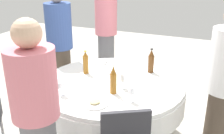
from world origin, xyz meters
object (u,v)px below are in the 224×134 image
Objects in this scene: wine_glass_near at (61,86)px; plate_west at (95,103)px; wine_glass_mid at (123,78)px; person_east at (37,123)px; bottle_amber_east at (86,63)px; dining_table at (112,94)px; person_north at (106,35)px; bottle_brown_left at (151,61)px; wine_glass_front at (111,73)px; person_left at (224,92)px; plate_rear at (129,63)px; person_inner at (60,49)px; bottle_amber_inner at (113,80)px; wine_glass_north at (131,91)px.

wine_glass_near reaches higher than plate_west.
person_east is (1.00, -0.29, -0.01)m from wine_glass_mid.
bottle_amber_east is 1.13× the size of plate_west.
dining_table is at bearing 75.08° from bottle_amber_east.
bottle_brown_left is at bearing -68.83° from person_north.
wine_glass_near is 1.00× the size of wine_glass_front.
bottle_brown_left is 0.98m from plate_west.
wine_glass_near is at bearing -70.73° from person_left.
person_north is (-1.77, -0.34, 0.04)m from wine_glass_near.
wine_glass_front is 0.62m from plate_rear.
person_east reaches higher than plate_rear.
person_east is at bearing -16.50° from plate_west.
person_inner is at bearing -79.41° from plate_rear.
wine_glass_near is 1.10m from person_inner.
person_inner is 1.03× the size of person_east.
bottle_amber_inner is at bearing 9.45° from plate_rear.
wine_glass_near is (0.24, -0.44, -0.04)m from bottle_amber_inner.
dining_table is 0.63m from wine_glass_near.
bottle_amber_east is at bearing -121.46° from wine_glass_north.
person_east reaches higher than bottle_brown_left.
wine_glass_north is 0.68m from wine_glass_near.
person_east reaches higher than bottle_amber_east.
dining_table is at bearing -90.00° from person_inner.
bottle_brown_left is at bearing 115.73° from bottle_amber_east.
dining_table is 9.90× the size of wine_glass_mid.
wine_glass_mid is (0.10, 0.17, 0.26)m from dining_table.
plate_west is 1.95m from person_north.
bottle_amber_east reaches higher than dining_table.
dining_table is 1.15m from person_left.
bottle_brown_left is 2.00× the size of wine_glass_north.
bottle_amber_inner is 0.89m from person_east.
person_east reaches higher than bottle_amber_inner.
bottle_brown_left is 1.24m from person_inner.
wine_glass_front is at bearing -36.06° from bottle_brown_left.
person_east is (1.70, -0.10, 0.10)m from plate_rear.
plate_west is 0.15× the size of person_inner.
wine_glass_front is 0.08× the size of person_left.
person_left is at bearing 109.69° from wine_glass_north.
wine_glass_north is 0.09× the size of person_north.
plate_west is (0.51, 0.05, 0.16)m from dining_table.
person_inner reaches higher than plate_west.
wine_glass_front is 0.08× the size of person_inner.
wine_glass_near is (0.14, -0.66, -0.00)m from wine_glass_north.
bottle_brown_left reaches higher than wine_glass_mid.
wine_glass_north is at bearing 21.05° from plate_rear.
wine_glass_mid is 0.10× the size of person_east.
bottle_amber_inner is 0.24m from wine_glass_north.
bottle_amber_inner is 1.34× the size of plate_rear.
person_east is at bearing -6.14° from dining_table.
wine_glass_north is at bearing 66.99° from bottle_amber_inner.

